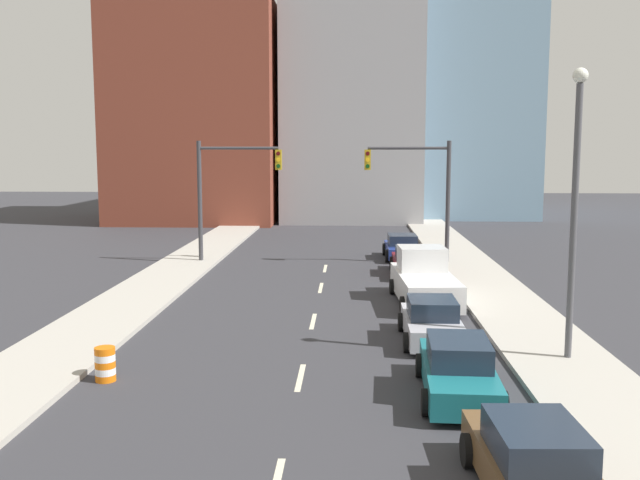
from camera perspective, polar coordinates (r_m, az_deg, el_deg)
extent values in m
cube|color=#ADA89E|center=(49.10, -8.09, -0.08)|extent=(3.28, 88.30, 0.17)
cube|color=#ADA89E|center=(48.66, 9.95, -0.19)|extent=(3.28, 88.30, 0.17)
cube|color=beige|center=(20.27, -1.58, -10.93)|extent=(0.16, 2.40, 0.01)
cube|color=beige|center=(26.54, -0.55, -6.51)|extent=(0.16, 2.40, 0.01)
cube|color=beige|center=(32.77, 0.06, -3.84)|extent=(0.16, 2.40, 0.01)
cube|color=beige|center=(38.01, 0.42, -2.29)|extent=(0.16, 2.40, 0.01)
cube|color=brown|center=(66.19, -9.36, 9.79)|extent=(14.00, 16.00, 18.61)
cube|color=#99999E|center=(68.94, 2.56, 11.89)|extent=(12.00, 20.00, 23.69)
cube|color=#7A9EB7|center=(74.55, 10.87, 17.18)|extent=(13.00, 20.00, 38.55)
cylinder|color=#38383D|center=(40.00, -9.59, 2.98)|extent=(0.24, 0.24, 6.78)
cylinder|color=#38383D|center=(39.48, -6.54, 7.32)|extent=(4.39, 0.16, 0.16)
cube|color=#B79319|center=(39.20, -3.33, 6.43)|extent=(0.34, 0.32, 1.10)
cylinder|color=#4C0C0C|center=(39.03, -3.36, 6.92)|extent=(0.22, 0.04, 0.22)
cylinder|color=yellow|center=(39.03, -3.36, 6.43)|extent=(0.22, 0.04, 0.22)
cylinder|color=#0C3F14|center=(39.04, -3.36, 5.93)|extent=(0.22, 0.04, 0.22)
cylinder|color=#38383D|center=(39.45, 10.20, 2.90)|extent=(0.24, 0.24, 6.78)
cylinder|color=#38383D|center=(39.10, 7.08, 7.31)|extent=(4.39, 0.16, 0.16)
cube|color=#B79319|center=(39.00, 3.83, 6.42)|extent=(0.34, 0.32, 1.10)
cylinder|color=#4C0C0C|center=(38.83, 3.84, 6.92)|extent=(0.22, 0.04, 0.22)
cylinder|color=yellow|center=(38.83, 3.83, 6.42)|extent=(0.22, 0.04, 0.22)
cylinder|color=#0C3F14|center=(38.84, 3.83, 5.92)|extent=(0.22, 0.04, 0.22)
cylinder|color=orange|center=(20.81, -16.77, -10.49)|extent=(0.56, 0.56, 0.19)
cylinder|color=white|center=(20.76, -16.79, -9.99)|extent=(0.56, 0.56, 0.19)
cylinder|color=orange|center=(20.70, -16.81, -9.49)|extent=(0.56, 0.56, 0.19)
cylinder|color=white|center=(20.65, -16.83, -8.98)|extent=(0.56, 0.56, 0.19)
cylinder|color=orange|center=(20.60, -16.85, -8.47)|extent=(0.56, 0.56, 0.19)
cylinder|color=#4C4C51|center=(22.06, 19.63, 1.04)|extent=(0.20, 0.20, 8.20)
sphere|color=white|center=(22.04, 20.12, 12.27)|extent=(0.44, 0.44, 0.44)
cube|color=brown|center=(14.04, 16.83, -17.55)|extent=(1.94, 4.78, 0.67)
cube|color=#1E2838|center=(13.78, 16.93, -15.11)|extent=(1.63, 2.18, 0.62)
cylinder|color=black|center=(15.19, 11.75, -16.15)|extent=(0.25, 0.69, 0.68)
cylinder|color=black|center=(15.64, 18.56, -15.67)|extent=(0.25, 0.69, 0.68)
cube|color=#196B75|center=(19.03, 10.98, -10.63)|extent=(1.93, 4.83, 0.69)
cube|color=#1E2838|center=(18.84, 11.03, -8.73)|extent=(1.61, 2.20, 0.63)
cylinder|color=black|center=(20.42, 7.99, -9.89)|extent=(0.25, 0.67, 0.66)
cylinder|color=black|center=(20.60, 13.06, -9.87)|extent=(0.25, 0.67, 0.66)
cylinder|color=black|center=(17.63, 8.49, -12.73)|extent=(0.25, 0.67, 0.66)
cylinder|color=black|center=(17.83, 14.40, -12.65)|extent=(0.25, 0.67, 0.66)
cube|color=#B2B2BC|center=(24.03, 8.93, -6.85)|extent=(1.77, 4.28, 0.66)
cube|color=#1E2838|center=(23.89, 8.96, -5.38)|extent=(1.55, 1.93, 0.60)
cylinder|color=black|center=(25.28, 6.53, -6.53)|extent=(0.22, 0.63, 0.63)
cylinder|color=black|center=(25.47, 10.66, -6.51)|extent=(0.22, 0.63, 0.63)
cylinder|color=black|center=(22.72, 6.98, -8.13)|extent=(0.22, 0.63, 0.63)
cylinder|color=black|center=(22.93, 11.57, -8.08)|extent=(0.22, 0.63, 0.63)
cube|color=silver|center=(29.79, 8.38, -3.68)|extent=(2.52, 6.07, 1.04)
cube|color=silver|center=(30.49, 8.15, -1.47)|extent=(2.02, 1.89, 1.00)
cylinder|color=black|center=(31.51, 5.81, -3.73)|extent=(0.26, 0.68, 0.66)
cylinder|color=black|center=(31.84, 9.85, -3.68)|extent=(0.26, 0.68, 0.66)
cylinder|color=black|center=(27.92, 6.67, -5.17)|extent=(0.26, 0.68, 0.66)
cylinder|color=black|center=(28.29, 11.22, -5.10)|extent=(0.26, 0.68, 0.66)
cube|color=maroon|center=(36.44, 7.39, -1.97)|extent=(1.92, 4.75, 0.62)
cube|color=#1E2838|center=(36.35, 7.41, -1.03)|extent=(1.67, 2.15, 0.59)
cylinder|color=black|center=(37.85, 5.76, -1.84)|extent=(0.23, 0.69, 0.69)
cylinder|color=black|center=(37.99, 8.69, -1.85)|extent=(0.23, 0.69, 0.69)
cylinder|color=black|center=(34.96, 5.98, -2.61)|extent=(0.23, 0.69, 0.69)
cylinder|color=black|center=(35.11, 9.15, -2.62)|extent=(0.23, 0.69, 0.69)
cube|color=navy|center=(41.59, 6.59, -0.80)|extent=(1.89, 4.32, 0.62)
cube|color=#1E2838|center=(41.51, 6.60, 0.03)|extent=(1.64, 1.96, 0.59)
cylinder|color=black|center=(42.86, 5.18, -0.74)|extent=(0.23, 0.72, 0.72)
cylinder|color=black|center=(43.02, 7.70, -0.75)|extent=(0.23, 0.72, 0.72)
cylinder|color=black|center=(40.23, 5.41, -1.27)|extent=(0.23, 0.72, 0.72)
cylinder|color=black|center=(40.40, 8.08, -1.28)|extent=(0.23, 0.72, 0.72)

